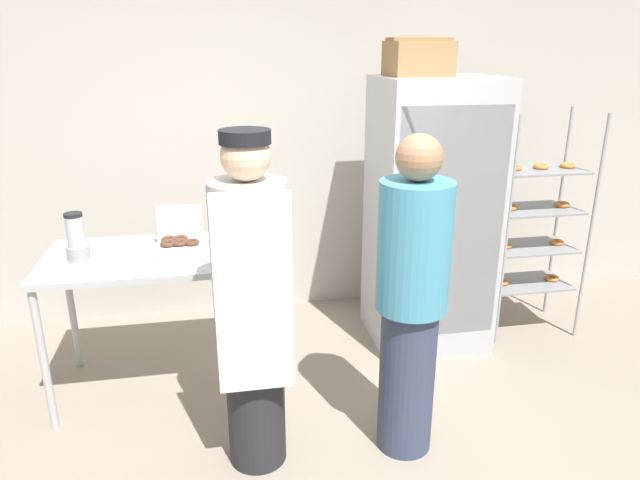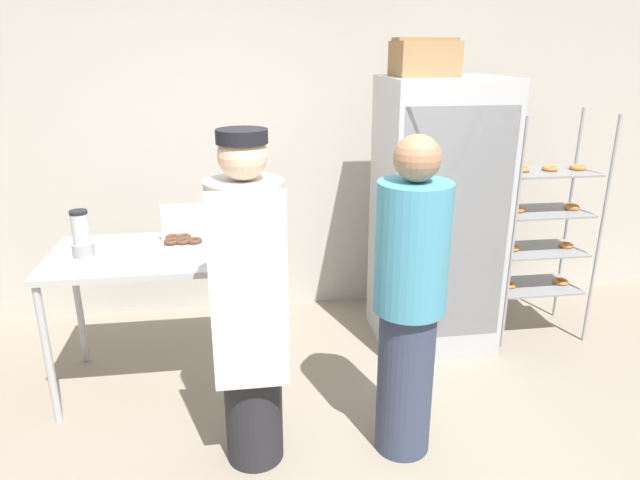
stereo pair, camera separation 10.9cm
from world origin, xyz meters
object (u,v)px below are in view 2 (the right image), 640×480
Objects in this scene: donut_box at (183,241)px; blender_pitcher at (82,236)px; refrigerator at (437,217)px; baking_rack at (542,229)px; cardboard_storage_box at (424,58)px; person_baker at (249,302)px; person_customer at (409,301)px.

blender_pitcher is at bearing -175.87° from donut_box.
refrigerator reaches higher than donut_box.
refrigerator is 6.84× the size of donut_box.
donut_box is 0.99× the size of blender_pitcher.
baking_rack is 3.04m from blender_pitcher.
cardboard_storage_box reaches higher than person_baker.
person_baker reaches higher than baking_rack.
refrigerator is 2.26m from blender_pitcher.
baking_rack is 0.95× the size of person_baker.
cardboard_storage_box is 1.94m from person_baker.
refrigerator is 1.25m from person_customer.
person_customer is (1.71, -0.80, -0.15)m from blender_pitcher.
person_customer reaches higher than blender_pitcher.
baking_rack is at bearing -0.28° from refrigerator.
blender_pitcher is 2.32m from cardboard_storage_box.
donut_box is 1.87m from cardboard_storage_box.
refrigerator is 0.79m from baking_rack.
cardboard_storage_box is (1.53, 0.31, 1.03)m from donut_box.
baking_rack is 1.48m from cardboard_storage_box.
blender_pitcher is 0.16× the size of person_baker.
refrigerator reaches higher than blender_pitcher.
refrigerator is 6.78× the size of blender_pitcher.
person_baker is at bearing 177.69° from person_customer.
person_customer is (0.78, -0.03, -0.03)m from person_baker.
person_customer is at bearing -108.34° from cardboard_storage_box.
donut_box is 1.42m from person_customer.
person_baker is at bearing -65.55° from donut_box.
person_baker is at bearing -39.61° from blender_pitcher.
refrigerator is 1.70m from donut_box.
cardboard_storage_box is at bearing 11.46° from donut_box.
refrigerator reaches higher than person_customer.
blender_pitcher is at bearing -170.48° from cardboard_storage_box.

